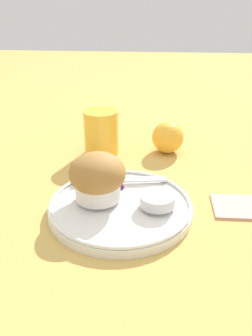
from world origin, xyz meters
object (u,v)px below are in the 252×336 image
(butter_knife, at_px, (120,180))
(orange_fruit, at_px, (168,137))
(muffin, at_px, (97,177))
(juice_glass, at_px, (101,133))

(butter_knife, xyz_separation_m, orange_fruit, (0.09, 0.18, 0.01))
(muffin, xyz_separation_m, juice_glass, (-0.02, 0.22, -0.01))
(butter_knife, xyz_separation_m, juice_glass, (-0.05, 0.16, 0.03))
(muffin, distance_m, butter_knife, 0.08)
(orange_fruit, xyz_separation_m, juice_glass, (-0.14, -0.02, 0.01))
(muffin, relative_size, juice_glass, 0.95)
(orange_fruit, relative_size, juice_glass, 0.71)
(butter_knife, distance_m, juice_glass, 0.17)
(butter_knife, relative_size, juice_glass, 1.73)
(muffin, relative_size, orange_fruit, 1.34)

